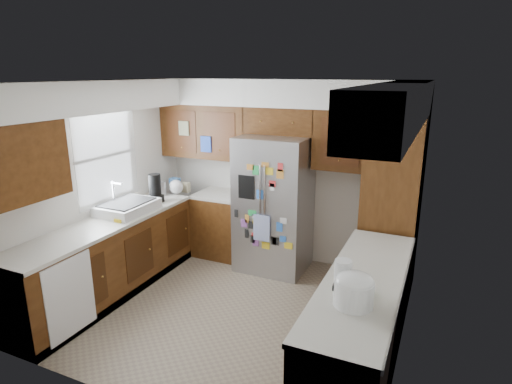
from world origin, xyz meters
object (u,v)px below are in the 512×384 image
paper_towel (342,278)px  pantry (392,207)px  rice_cooker (354,289)px  fridge (274,204)px

paper_towel → pantry: bearing=86.8°
rice_cooker → paper_towel: size_ratio=1.03×
pantry → rice_cooker: pantry is taller
rice_cooker → fridge: bearing=124.9°
pantry → paper_towel: pantry is taller
fridge → paper_towel: bearing=-55.8°
pantry → paper_towel: size_ratio=7.30×
pantry → rice_cooker: 2.10m
pantry → paper_towel: (-0.11, -1.99, -0.01)m
rice_cooker → paper_towel: 0.15m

